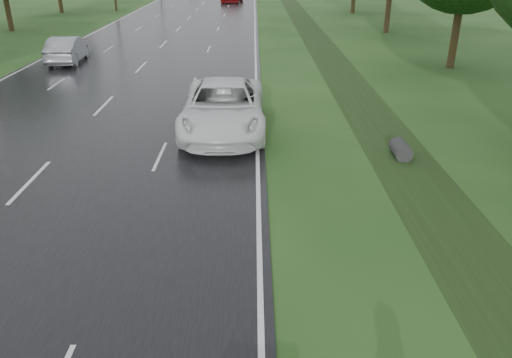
{
  "coord_description": "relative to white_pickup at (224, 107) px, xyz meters",
  "views": [
    {
      "loc": [
        6.63,
        -5.4,
        6.24
      ],
      "look_at": [
        6.68,
        5.4,
        1.3
      ],
      "focal_mm": 35.0,
      "sensor_mm": 36.0,
      "label": 1
    }
  ],
  "objects": [
    {
      "name": "edge_stripe_west",
      "position": [
        -12.25,
        32.39,
        -0.9
      ],
      "size": [
        0.12,
        180.0,
        0.01
      ],
      "primitive_type": "cube",
      "color": "silver",
      "rests_on": "road"
    },
    {
      "name": "center_line",
      "position": [
        -5.5,
        32.39,
        -0.9
      ],
      "size": [
        0.12,
        180.0,
        0.01
      ],
      "primitive_type": "cube",
      "color": "silver",
      "rests_on": "road"
    },
    {
      "name": "drainage_ditch",
      "position": [
        6.0,
        6.1,
        -0.91
      ],
      "size": [
        2.2,
        120.0,
        0.56
      ],
      "color": "black",
      "rests_on": "ground"
    },
    {
      "name": "silver_sedan",
      "position": [
        -10.21,
        12.9,
        -0.13
      ],
      "size": [
        2.02,
        4.85,
        1.56
      ],
      "primitive_type": "imported",
      "rotation": [
        0.0,
        0.0,
        3.22
      ],
      "color": "gray",
      "rests_on": "road"
    },
    {
      "name": "white_pickup",
      "position": [
        0.0,
        0.0,
        0.0
      ],
      "size": [
        3.06,
        6.56,
        1.82
      ],
      "primitive_type": "imported",
      "rotation": [
        0.0,
        0.0,
        0.01
      ],
      "color": "white",
      "rests_on": "road"
    },
    {
      "name": "road",
      "position": [
        -5.5,
        32.39,
        -0.93
      ],
      "size": [
        14.0,
        180.0,
        0.04
      ],
      "primitive_type": "cube",
      "color": "black",
      "rests_on": "ground"
    },
    {
      "name": "edge_stripe_east",
      "position": [
        1.25,
        32.39,
        -0.9
      ],
      "size": [
        0.12,
        180.0,
        0.01
      ],
      "primitive_type": "cube",
      "color": "silver",
      "rests_on": "road"
    }
  ]
}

